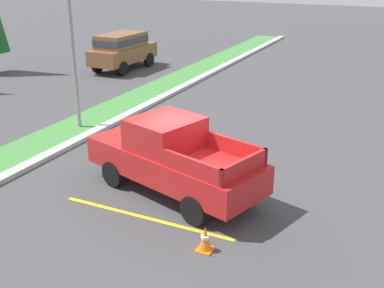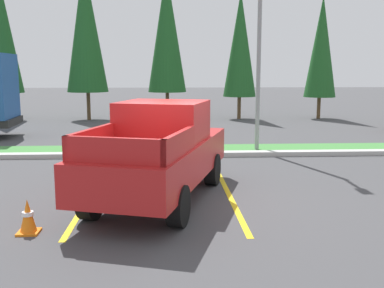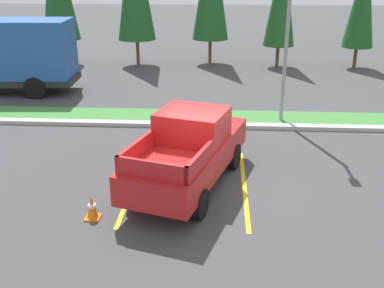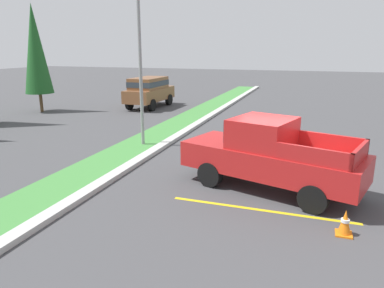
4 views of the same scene
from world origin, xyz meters
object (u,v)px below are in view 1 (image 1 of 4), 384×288
(suv_distant, at_px, (123,48))
(street_light, at_px, (74,24))
(pickup_truck_main, at_px, (172,157))
(traffic_cone, at_px, (205,239))

(suv_distant, bearing_deg, street_light, -155.22)
(pickup_truck_main, bearing_deg, traffic_cone, -138.35)
(suv_distant, height_order, street_light, street_light)
(street_light, bearing_deg, traffic_cone, -125.80)
(street_light, xyz_separation_m, traffic_cone, (-5.45, -7.56, -3.61))
(suv_distant, xyz_separation_m, traffic_cone, (-14.89, -11.91, -0.95))
(pickup_truck_main, height_order, street_light, street_light)
(pickup_truck_main, height_order, traffic_cone, pickup_truck_main)
(suv_distant, bearing_deg, pickup_truck_main, -141.88)
(suv_distant, distance_m, street_light, 10.73)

